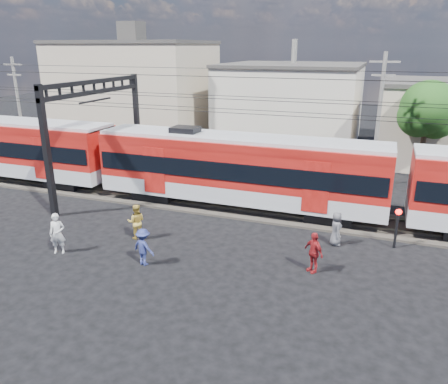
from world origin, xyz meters
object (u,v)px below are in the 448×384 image
(commuter_train, at_px, (242,168))
(pedestrian_a, at_px, (57,234))
(pedestrian_c, at_px, (144,247))
(crossing_signal, at_px, (398,220))

(commuter_train, bearing_deg, pedestrian_a, -126.20)
(pedestrian_c, distance_m, crossing_signal, 11.31)
(commuter_train, bearing_deg, pedestrian_c, -103.09)
(pedestrian_c, bearing_deg, commuter_train, -89.65)
(pedestrian_c, relative_size, crossing_signal, 0.83)
(pedestrian_c, bearing_deg, crossing_signal, -138.17)
(pedestrian_a, distance_m, pedestrian_c, 4.15)
(crossing_signal, bearing_deg, commuter_train, 163.50)
(commuter_train, xyz_separation_m, pedestrian_a, (-5.94, -8.12, -1.47))
(crossing_signal, bearing_deg, pedestrian_c, -151.61)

